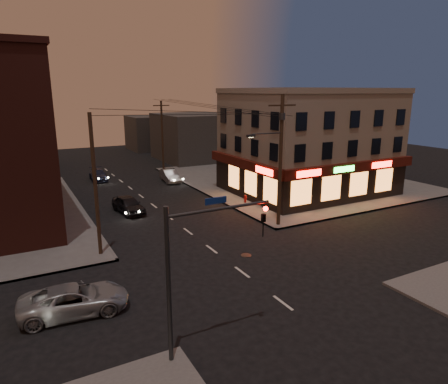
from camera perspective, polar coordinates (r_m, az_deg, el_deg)
ground at (r=24.00m, az=2.61°, el=-11.38°), size 120.00×120.00×0.00m
sidewalk_ne at (r=48.65m, az=9.30°, el=1.82°), size 24.00×28.00×0.15m
pizza_building at (r=42.22m, az=11.97°, el=7.09°), size 15.85×12.85×10.50m
bg_building_ne_a at (r=62.26m, az=-4.37°, el=7.84°), size 10.00×12.00×7.00m
bg_building_ne_b at (r=74.60m, az=-10.24°, el=8.33°), size 8.00×8.00×6.00m
utility_pole_main at (r=30.54m, az=7.92°, el=5.42°), size 4.20×0.44×10.00m
utility_pole_far at (r=53.93m, az=-8.81°, el=7.97°), size 0.26×0.26×9.00m
utility_pole_west at (r=26.03m, az=-17.91°, el=0.84°), size 0.24×0.24×9.00m
traffic_signal at (r=15.39m, az=-4.38°, el=-9.59°), size 4.49×0.32×6.47m
suv_cross at (r=20.97m, az=-20.55°, el=-14.20°), size 5.26×2.86×1.40m
sedan_near at (r=35.81m, az=-13.49°, el=-1.77°), size 2.29×4.56×1.49m
sedan_mid at (r=47.32m, az=-7.75°, el=2.34°), size 1.96×4.55×1.46m
sedan_far at (r=50.05m, az=-17.54°, el=2.35°), size 2.14×4.59×1.30m
fire_hydrant at (r=37.64m, az=3.05°, el=-0.90°), size 0.33×0.33×0.75m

